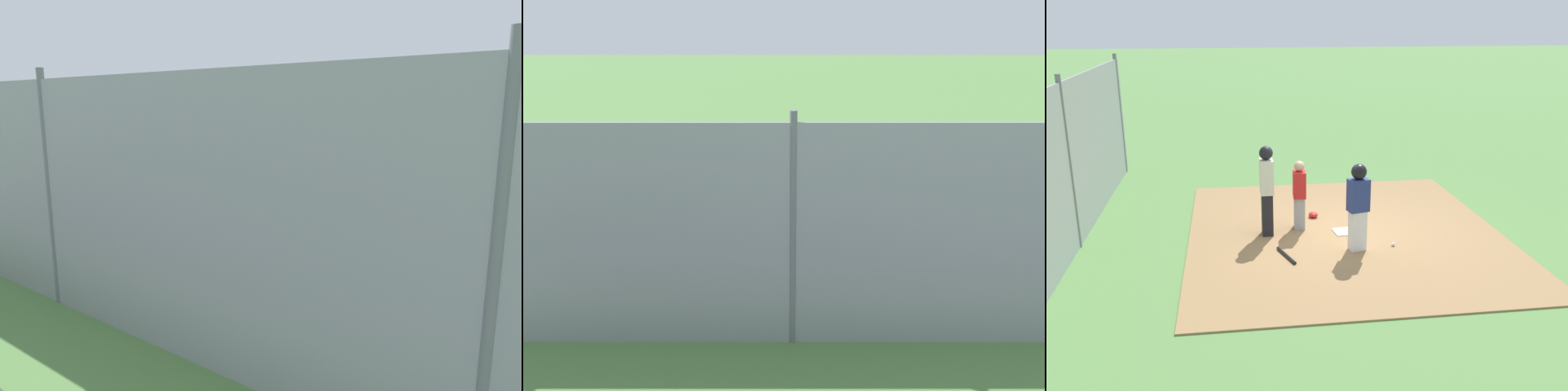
% 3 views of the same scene
% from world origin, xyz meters
% --- Properties ---
extents(ground_plane, '(140.00, 140.00, 0.00)m').
position_xyz_m(ground_plane, '(0.00, 0.00, 0.00)').
color(ground_plane, '#5B8947').
extents(dirt_infield, '(7.20, 6.40, 0.03)m').
position_xyz_m(dirt_infield, '(0.00, 0.00, 0.01)').
color(dirt_infield, '#9E774C').
rests_on(dirt_infield, ground_plane).
extents(home_plate, '(0.49, 0.49, 0.02)m').
position_xyz_m(home_plate, '(0.00, 0.00, 0.04)').
color(home_plate, white).
rests_on(home_plate, dirt_infield).
extents(catcher, '(0.40, 0.28, 1.47)m').
position_xyz_m(catcher, '(-0.36, -0.90, 0.78)').
color(catcher, '#9E9EA3').
rests_on(catcher, dirt_infield).
extents(umpire, '(0.38, 0.28, 1.86)m').
position_xyz_m(umpire, '(-0.10, -1.60, 1.02)').
color(umpire, black).
rests_on(umpire, dirt_infield).
extents(runner, '(0.34, 0.43, 1.71)m').
position_xyz_m(runner, '(0.95, 0.05, 1.01)').
color(runner, silver).
rests_on(runner, dirt_infield).
extents(baseball_bat, '(0.77, 0.30, 0.06)m').
position_xyz_m(baseball_bat, '(1.11, -1.34, 0.06)').
color(baseball_bat, black).
rests_on(baseball_bat, dirt_infield).
extents(catcher_mask, '(0.24, 0.20, 0.12)m').
position_xyz_m(catcher_mask, '(-0.99, -0.51, 0.09)').
color(catcher_mask, red).
rests_on(catcher_mask, dirt_infield).
extents(baseball, '(0.07, 0.07, 0.07)m').
position_xyz_m(baseball, '(0.88, 0.79, 0.07)').
color(baseball, white).
rests_on(baseball, dirt_infield).
extents(backstop_fence, '(12.00, 0.10, 3.35)m').
position_xyz_m(backstop_fence, '(0.00, -5.31, 1.60)').
color(backstop_fence, '#93999E').
rests_on(backstop_fence, ground_plane).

